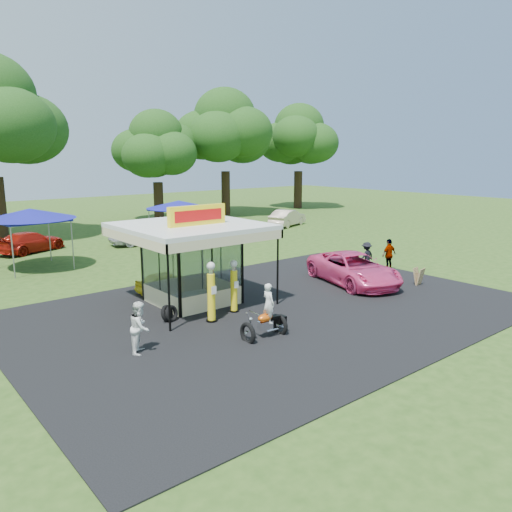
% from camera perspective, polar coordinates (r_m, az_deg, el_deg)
% --- Properties ---
extents(ground, '(120.00, 120.00, 0.00)m').
position_cam_1_polar(ground, '(18.94, 6.19, -7.58)').
color(ground, '#294816').
rests_on(ground, ground).
extents(asphalt_apron, '(20.00, 14.00, 0.04)m').
position_cam_1_polar(asphalt_apron, '(20.31, 2.14, -6.13)').
color(asphalt_apron, black).
rests_on(asphalt_apron, ground).
extents(gas_station_kiosk, '(5.40, 5.40, 4.18)m').
position_cam_1_polar(gas_station_kiosk, '(21.02, -7.36, -0.64)').
color(gas_station_kiosk, white).
rests_on(gas_station_kiosk, ground).
extents(gas_pump_left, '(0.43, 0.43, 2.32)m').
position_cam_1_polar(gas_pump_left, '(18.64, -5.14, -4.30)').
color(gas_pump_left, black).
rests_on(gas_pump_left, ground).
extents(gas_pump_right, '(0.40, 0.40, 2.13)m').
position_cam_1_polar(gas_pump_right, '(19.75, -2.54, -3.62)').
color(gas_pump_right, black).
rests_on(gas_pump_right, ground).
extents(motorcycle, '(1.68, 0.84, 1.98)m').
position_cam_1_polar(motorcycle, '(17.15, 1.27, -6.86)').
color(motorcycle, black).
rests_on(motorcycle, ground).
extents(spare_tires, '(0.84, 0.69, 0.68)m').
position_cam_1_polar(spare_tires, '(19.09, -9.89, -6.49)').
color(spare_tires, black).
rests_on(spare_tires, ground).
extents(a_frame_sign, '(0.50, 0.48, 0.85)m').
position_cam_1_polar(a_frame_sign, '(25.14, 18.10, -2.26)').
color(a_frame_sign, '#593819').
rests_on(a_frame_sign, ground).
extents(kiosk_car, '(2.82, 1.13, 0.96)m').
position_cam_1_polar(kiosk_car, '(23.16, -10.20, -2.89)').
color(kiosk_car, yellow).
rests_on(kiosk_car, ground).
extents(pink_sedan, '(3.94, 5.94, 1.52)m').
position_cam_1_polar(pink_sedan, '(24.53, 11.09, -1.45)').
color(pink_sedan, '#EB3F81').
rests_on(pink_sedan, ground).
extents(spectator_west, '(1.01, 1.04, 1.68)m').
position_cam_1_polar(spectator_west, '(16.29, -13.10, -7.93)').
color(spectator_west, white).
rests_on(spectator_west, ground).
extents(spectator_east_a, '(1.00, 0.57, 1.54)m').
position_cam_1_polar(spectator_east_a, '(27.69, 12.51, -0.00)').
color(spectator_east_a, black).
rests_on(spectator_east_a, ground).
extents(spectator_east_b, '(1.04, 0.49, 1.72)m').
position_cam_1_polar(spectator_east_b, '(27.87, 14.95, 0.15)').
color(spectator_east_b, gray).
rests_on(spectator_east_b, ground).
extents(bg_car_b, '(4.92, 3.59, 1.32)m').
position_cam_1_polar(bg_car_b, '(35.13, -24.38, 1.47)').
color(bg_car_b, '#A8180C').
rests_on(bg_car_b, ground).
extents(bg_car_c, '(4.77, 2.32, 1.57)m').
position_cam_1_polar(bg_car_c, '(35.69, -12.78, 2.57)').
color(bg_car_c, '#A9A8AD').
rests_on(bg_car_c, ground).
extents(bg_car_d, '(4.81, 2.59, 1.28)m').
position_cam_1_polar(bg_car_d, '(40.00, -7.08, 3.51)').
color(bg_car_d, '#555658').
rests_on(bg_car_d, ground).
extents(bg_car_e, '(4.64, 2.93, 1.45)m').
position_cam_1_polar(bg_car_e, '(43.84, 3.61, 4.38)').
color(bg_car_e, beige).
rests_on(bg_car_e, ground).
extents(tent_west, '(4.75, 4.75, 3.32)m').
position_cam_1_polar(tent_west, '(29.57, -24.43, 4.35)').
color(tent_west, gray).
rests_on(tent_west, ground).
extents(tent_east, '(4.41, 4.41, 3.08)m').
position_cam_1_polar(tent_east, '(34.66, -8.83, 5.80)').
color(tent_east, gray).
rests_on(tent_east, ground).
extents(oak_far_d, '(8.41, 8.41, 10.01)m').
position_cam_1_polar(oak_far_d, '(47.92, -11.28, 11.58)').
color(oak_far_d, black).
rests_on(oak_far_d, ground).
extents(oak_far_e, '(10.43, 10.43, 12.42)m').
position_cam_1_polar(oak_far_e, '(51.68, -3.55, 13.48)').
color(oak_far_e, black).
rests_on(oak_far_e, ground).
extents(oak_far_f, '(9.61, 9.61, 11.58)m').
position_cam_1_polar(oak_far_f, '(58.62, 4.91, 12.74)').
color(oak_far_f, black).
rests_on(oak_far_f, ground).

